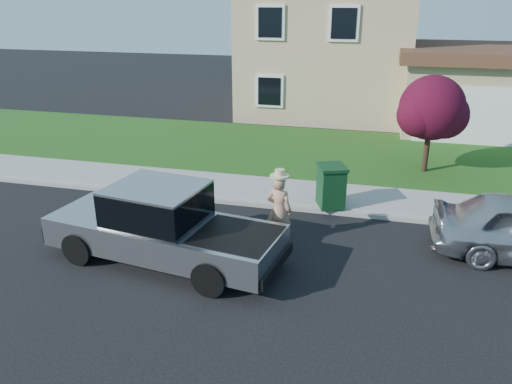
% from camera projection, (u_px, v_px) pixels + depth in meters
% --- Properties ---
extents(ground, '(80.00, 80.00, 0.00)m').
position_uv_depth(ground, '(243.00, 254.00, 11.80)').
color(ground, black).
rests_on(ground, ground).
extents(curb, '(40.00, 0.20, 0.12)m').
position_uv_depth(curb, '(304.00, 209.00, 14.16)').
color(curb, gray).
rests_on(curb, ground).
extents(sidewalk, '(40.00, 2.00, 0.15)m').
position_uv_depth(sidewalk, '(310.00, 194.00, 15.14)').
color(sidewalk, gray).
rests_on(sidewalk, ground).
extents(lawn, '(40.00, 7.00, 0.10)m').
position_uv_depth(lawn, '(327.00, 153.00, 19.21)').
color(lawn, '#1B4513').
rests_on(lawn, ground).
extents(house, '(14.00, 11.30, 6.85)m').
position_uv_depth(house, '(355.00, 49.00, 25.10)').
color(house, tan).
rests_on(house, ground).
extents(pickup_truck, '(5.73, 2.64, 1.81)m').
position_uv_depth(pickup_truck, '(163.00, 227.00, 11.24)').
color(pickup_truck, black).
rests_on(pickup_truck, ground).
extents(woman, '(0.68, 0.49, 1.91)m').
position_uv_depth(woman, '(279.00, 209.00, 12.05)').
color(woman, tan).
rests_on(woman, ground).
extents(ornamental_tree, '(2.36, 2.13, 3.24)m').
position_uv_depth(ornamental_tree, '(433.00, 111.00, 16.34)').
color(ornamental_tree, black).
rests_on(ornamental_tree, lawn).
extents(trash_bin, '(0.99, 1.05, 1.20)m').
position_uv_depth(trash_bin, '(331.00, 186.00, 13.92)').
color(trash_bin, '#0E3417').
rests_on(trash_bin, sidewalk).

